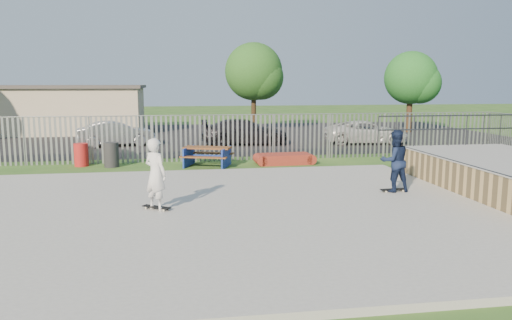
{
  "coord_description": "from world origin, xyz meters",
  "views": [
    {
      "loc": [
        -0.58,
        -12.52,
        3.4
      ],
      "look_at": [
        1.73,
        2.0,
        1.1
      ],
      "focal_mm": 35.0,
      "sensor_mm": 36.0,
      "label": 1
    }
  ],
  "objects": [
    {
      "name": "car_dark",
      "position": [
        3.09,
        14.39,
        0.71
      ],
      "size": [
        4.84,
        2.15,
        1.38
      ],
      "primitive_type": "imported",
      "rotation": [
        0.0,
        0.0,
        1.53
      ],
      "color": "black",
      "rests_on": "parking_lot"
    },
    {
      "name": "car_silver",
      "position": [
        -3.82,
        14.82,
        0.69
      ],
      "size": [
        4.27,
        2.25,
        1.34
      ],
      "primitive_type": "imported",
      "rotation": [
        0.0,
        0.0,
        1.79
      ],
      "color": "#B3B3B8",
      "rests_on": "parking_lot"
    },
    {
      "name": "funbox",
      "position": [
        3.84,
        7.73,
        0.21
      ],
      "size": [
        2.14,
        1.14,
        0.42
      ],
      "rotation": [
        0.0,
        0.0,
        0.04
      ],
      "color": "maroon",
      "rests_on": "ground"
    },
    {
      "name": "parking_lot",
      "position": [
        0.0,
        19.0,
        0.01
      ],
      "size": [
        40.0,
        18.0,
        0.02
      ],
      "primitive_type": "cube",
      "color": "black",
      "rests_on": "ground"
    },
    {
      "name": "skater_navy",
      "position": [
        5.8,
        1.31,
        1.08
      ],
      "size": [
        0.95,
        0.77,
        1.85
      ],
      "primitive_type": "imported",
      "rotation": [
        0.0,
        0.0,
        3.22
      ],
      "color": "#121D3A",
      "rests_on": "concrete_slab"
    },
    {
      "name": "tree_right",
      "position": [
        15.07,
        19.44,
        3.67
      ],
      "size": [
        3.54,
        3.54,
        5.47
      ],
      "color": "#47301C",
      "rests_on": "ground"
    },
    {
      "name": "building",
      "position": [
        -8.0,
        23.0,
        1.61
      ],
      "size": [
        10.4,
        6.4,
        3.2
      ],
      "color": "beige",
      "rests_on": "ground"
    },
    {
      "name": "car_white",
      "position": [
        9.79,
        13.75,
        0.65
      ],
      "size": [
        4.75,
        2.61,
        1.26
      ],
      "primitive_type": "imported",
      "rotation": [
        0.0,
        0.0,
        1.45
      ],
      "color": "silver",
      "rests_on": "parking_lot"
    },
    {
      "name": "ground",
      "position": [
        0.0,
        0.0,
        0.0
      ],
      "size": [
        120.0,
        120.0,
        0.0
      ],
      "primitive_type": "plane",
      "color": "#29541C",
      "rests_on": "ground"
    },
    {
      "name": "skateboard_a",
      "position": [
        5.8,
        1.31,
        0.19
      ],
      "size": [
        0.81,
        0.26,
        0.08
      ],
      "rotation": [
        0.0,
        0.0,
        0.08
      ],
      "color": "black",
      "rests_on": "concrete_slab"
    },
    {
      "name": "picnic_table",
      "position": [
        0.62,
        7.63,
        0.41
      ],
      "size": [
        2.3,
        2.09,
        0.8
      ],
      "rotation": [
        0.0,
        0.0,
        -0.33
      ],
      "color": "brown",
      "rests_on": "ground"
    },
    {
      "name": "skateboard_b",
      "position": [
        -1.15,
        0.25,
        0.19
      ],
      "size": [
        0.77,
        0.62,
        0.08
      ],
      "rotation": [
        0.0,
        0.0,
        -0.6
      ],
      "color": "black",
      "rests_on": "concrete_slab"
    },
    {
      "name": "fence",
      "position": [
        1.0,
        4.59,
        1.0
      ],
      "size": [
        26.04,
        16.02,
        2.0
      ],
      "color": "gray",
      "rests_on": "ground"
    },
    {
      "name": "tree_mid",
      "position": [
        4.72,
        21.86,
        4.11
      ],
      "size": [
        3.96,
        3.96,
        6.1
      ],
      "color": "#392917",
      "rests_on": "ground"
    },
    {
      "name": "quarter_pipe",
      "position": [
        9.5,
        1.04,
        0.56
      ],
      "size": [
        5.5,
        7.05,
        2.19
      ],
      "color": "tan",
      "rests_on": "ground"
    },
    {
      "name": "concrete_slab",
      "position": [
        0.0,
        0.0,
        0.07
      ],
      "size": [
        15.0,
        12.0,
        0.15
      ],
      "primitive_type": "cube",
      "color": "#989893",
      "rests_on": "ground"
    },
    {
      "name": "trash_bin_grey",
      "position": [
        -3.23,
        8.08,
        0.5
      ],
      "size": [
        0.6,
        0.6,
        1.0
      ],
      "primitive_type": "cylinder",
      "color": "#27272A",
      "rests_on": "ground"
    },
    {
      "name": "skater_white",
      "position": [
        -1.15,
        0.25,
        1.08
      ],
      "size": [
        0.79,
        0.79,
        1.85
      ],
      "primitive_type": "imported",
      "rotation": [
        0.0,
        0.0,
        2.37
      ],
      "color": "white",
      "rests_on": "concrete_slab"
    },
    {
      "name": "trash_bin_red",
      "position": [
        -4.47,
        8.47,
        0.47
      ],
      "size": [
        0.56,
        0.56,
        0.94
      ],
      "primitive_type": "cylinder",
      "color": "red",
      "rests_on": "ground"
    }
  ]
}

